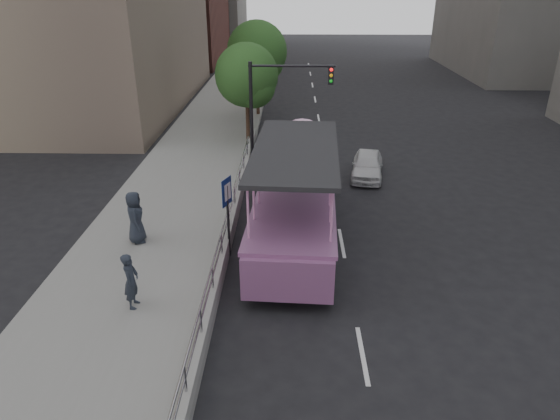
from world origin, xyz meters
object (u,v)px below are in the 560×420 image
object	(u,v)px
parking_sign	(228,209)
pedestrian_far	(135,217)
car	(367,165)
street_tree_far	(258,54)
street_tree_near	(248,78)
duck_boat	(297,194)
traffic_signal	(275,97)
pedestrian_near	(131,281)

from	to	relation	value
parking_sign	pedestrian_far	bearing A→B (deg)	172.76
car	street_tree_far	world-z (taller)	street_tree_far
street_tree_near	pedestrian_far	bearing A→B (deg)	-103.50
duck_boat	car	world-z (taller)	duck_boat
traffic_signal	pedestrian_far	bearing A→B (deg)	-116.87
car	traffic_signal	bearing A→B (deg)	168.97
duck_boat	car	bearing A→B (deg)	57.37
duck_boat	street_tree_near	world-z (taller)	street_tree_near
pedestrian_near	street_tree_near	world-z (taller)	street_tree_near
pedestrian_near	pedestrian_far	bearing A→B (deg)	14.41
parking_sign	street_tree_near	distance (m)	13.09
duck_boat	street_tree_far	bearing A→B (deg)	98.39
car	pedestrian_far	size ratio (longest dim) A/B	1.89
street_tree_near	street_tree_far	world-z (taller)	street_tree_far
pedestrian_near	traffic_signal	xyz separation A→B (m)	(3.62, 12.93, 2.36)
pedestrian_near	street_tree_near	distance (m)	16.70
pedestrian_far	street_tree_near	xyz separation A→B (m)	(3.00, 12.51, 2.58)
street_tree_near	street_tree_far	size ratio (longest dim) A/B	0.89
car	parking_sign	bearing A→B (deg)	-116.98
pedestrian_near	duck_boat	bearing A→B (deg)	-38.68
street_tree_far	duck_boat	bearing A→B (deg)	-81.61
car	pedestrian_far	bearing A→B (deg)	-131.31
street_tree_near	street_tree_far	xyz separation A→B (m)	(0.20, 6.00, 0.49)
parking_sign	traffic_signal	size ratio (longest dim) A/B	0.56
parking_sign	traffic_signal	world-z (taller)	traffic_signal
parking_sign	street_tree_near	world-z (taller)	street_tree_near
duck_boat	street_tree_near	bearing A→B (deg)	104.05
street_tree_near	street_tree_far	bearing A→B (deg)	88.09
traffic_signal	street_tree_near	bearing A→B (deg)	114.98
street_tree_far	traffic_signal	bearing A→B (deg)	-81.57
street_tree_far	pedestrian_near	bearing A→B (deg)	-95.67
duck_boat	parking_sign	world-z (taller)	duck_boat
pedestrian_near	street_tree_far	distance (m)	22.69
pedestrian_far	street_tree_far	distance (m)	19.03
street_tree_far	pedestrian_far	bearing A→B (deg)	-99.82
pedestrian_far	traffic_signal	distance (m)	10.42
pedestrian_far	parking_sign	distance (m)	3.38
pedestrian_near	street_tree_near	xyz separation A→B (m)	(2.02, 16.36, 2.68)
duck_boat	pedestrian_near	distance (m)	7.45
car	parking_sign	xyz separation A→B (m)	(-5.81, -7.78, 1.19)
street_tree_near	street_tree_far	distance (m)	6.02
pedestrian_far	pedestrian_near	bearing A→B (deg)	177.51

